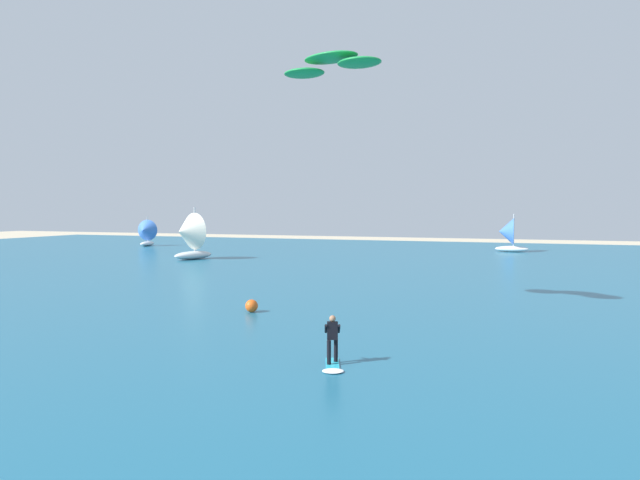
# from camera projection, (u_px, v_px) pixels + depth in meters

# --- Properties ---
(ocean) EXTENTS (160.00, 90.00, 0.10)m
(ocean) POSITION_uv_depth(u_px,v_px,m) (434.00, 271.00, 49.76)
(ocean) COLOR #1E607F
(ocean) RESTS_ON ground
(kitesurfer) EXTENTS (1.21, 2.03, 1.67)m
(kitesurfer) POSITION_uv_depth(u_px,v_px,m) (333.00, 348.00, 19.51)
(kitesurfer) COLOR #26B2CC
(kitesurfer) RESTS_ON ocean
(kite) EXTENTS (6.00, 3.59, 0.87)m
(kite) POSITION_uv_depth(u_px,v_px,m) (331.00, 64.00, 28.92)
(kite) COLOR #198C3F
(sailboat_far_right) EXTENTS (3.18, 3.67, 4.17)m
(sailboat_far_right) POSITION_uv_depth(u_px,v_px,m) (145.00, 233.00, 82.31)
(sailboat_far_right) COLOR white
(sailboat_far_right) RESTS_ON ocean
(sailboat_mid_left) EXTENTS (4.30, 4.84, 5.44)m
(sailboat_mid_left) POSITION_uv_depth(u_px,v_px,m) (188.00, 236.00, 60.26)
(sailboat_mid_left) COLOR silver
(sailboat_mid_left) RESTS_ON ocean
(sailboat_center_horizon) EXTENTS (3.96, 3.35, 4.65)m
(sailboat_center_horizon) POSITION_uv_depth(u_px,v_px,m) (507.00, 234.00, 71.33)
(sailboat_center_horizon) COLOR white
(sailboat_center_horizon) RESTS_ON ocean
(marker_buoy) EXTENTS (0.65, 0.65, 0.65)m
(marker_buoy) POSITION_uv_depth(u_px,v_px,m) (252.00, 306.00, 29.68)
(marker_buoy) COLOR #E55919
(marker_buoy) RESTS_ON ocean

